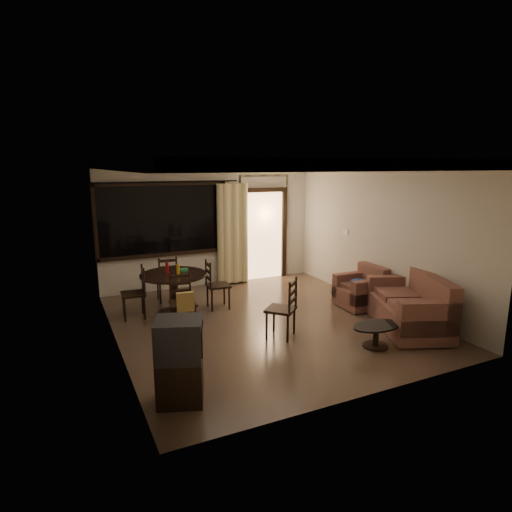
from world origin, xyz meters
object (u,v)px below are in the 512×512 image
dining_chair_south (183,312)px  armchair (362,290)px  dining_table (174,282)px  sofa (412,308)px  dining_chair_north (168,288)px  dining_chair_east (218,294)px  coffee_table (376,332)px  tv_cabinet (180,361)px  dining_chair_west (134,303)px  side_chair (281,320)px

dining_chair_south → armchair: (3.49, -0.35, 0.02)m
dining_table → dining_chair_south: size_ratio=1.29×
sofa → armchair: 1.28m
dining_chair_north → dining_chair_east: bearing=136.8°
dining_table → dining_chair_east: dining_table is taller
armchair → coffee_table: armchair is taller
armchair → dining_chair_north: bearing=151.4°
coffee_table → tv_cabinet: bearing=-175.9°
dining_chair_west → armchair: bearing=77.7°
tv_cabinet → side_chair: (1.99, 1.18, -0.22)m
dining_chair_west → dining_table: bearing=89.3°
dining_chair_east → sofa: 3.54m
armchair → dining_table: bearing=162.6°
coffee_table → side_chair: bearing=139.5°
dining_chair_west → dining_chair_south: bearing=39.7°
dining_chair_east → tv_cabinet: (-1.56, -2.97, 0.23)m
tv_cabinet → armchair: size_ratio=1.25×
dining_chair_east → dining_chair_south: bearing=135.7°
dining_chair_north → side_chair: (1.20, -2.64, 0.01)m
dining_chair_west → dining_chair_east: (1.55, -0.14, 0.00)m
dining_chair_south → dining_chair_west: bearing=129.7°
armchair → coffee_table: 1.92m
dining_chair_south → armchair: bearing=-0.9°
dining_chair_north → tv_cabinet: tv_cabinet is taller
armchair → side_chair: 2.26m
dining_chair_east → armchair: dining_chair_east is taller
dining_chair_west → dining_chair_north: size_ratio=1.00×
dining_chair_west → armchair: dining_chair_west is taller
dining_chair_east → sofa: bearing=-128.0°
dining_table → dining_chair_south: 0.91m
dining_chair_east → dining_table: bearing=89.9°
side_chair → dining_chair_south: bearing=-80.0°
tv_cabinet → coffee_table: tv_cabinet is taller
sofa → armchair: sofa is taller
dining_table → dining_chair_west: dining_table is taller
sofa → dining_chair_east: bearing=159.5°
dining_table → tv_cabinet: (-0.73, -3.04, -0.09)m
dining_table → dining_chair_west: bearing=174.5°
dining_chair_north → sofa: 4.69m
dining_chair_west → dining_chair_east: 1.56m
dining_chair_north → sofa: size_ratio=0.49×
dining_chair_west → dining_chair_south: same height
sofa → coffee_table: 1.11m
dining_chair_north → armchair: dining_chair_north is taller
dining_chair_east → tv_cabinet: size_ratio=0.94×
dining_chair_north → side_chair: 2.90m
dining_chair_south → tv_cabinet: 2.29m
side_chair → sofa: bearing=121.1°
dining_chair_east → dining_chair_south: size_ratio=1.00×
dining_chair_west → sofa: 4.87m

